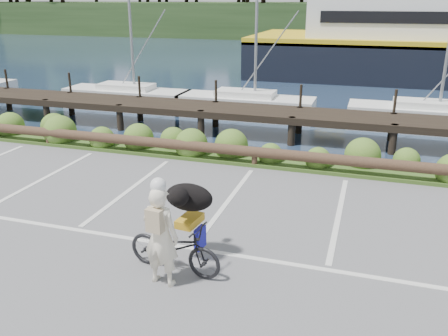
{
  "coord_description": "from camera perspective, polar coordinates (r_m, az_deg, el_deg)",
  "views": [
    {
      "loc": [
        3.05,
        -7.98,
        4.58
      ],
      "look_at": [
        0.12,
        1.3,
        1.1
      ],
      "focal_mm": 38.0,
      "sensor_mm": 36.0,
      "label": 1
    }
  ],
  "objects": [
    {
      "name": "ground",
      "position": [
        9.69,
        -3.02,
        -8.54
      ],
      "size": [
        72.0,
        72.0,
        0.0
      ],
      "primitive_type": "plane",
      "color": "#5A5A5C"
    },
    {
      "name": "harbor_backdrop",
      "position": [
        86.56,
        16.37,
        15.88
      ],
      "size": [
        170.0,
        160.0,
        30.0
      ],
      "color": "#1B2A41",
      "rests_on": "ground"
    },
    {
      "name": "log_rail",
      "position": [
        13.73,
        3.67,
        0.15
      ],
      "size": [
        32.0,
        0.3,
        0.6
      ],
      "primitive_type": null,
      "color": "#443021",
      "rests_on": "ground"
    },
    {
      "name": "cyclist",
      "position": [
        7.96,
        -7.62,
        -8.14
      ],
      "size": [
        0.69,
        0.5,
        1.77
      ],
      "primitive_type": "imported",
      "rotation": [
        0.0,
        0.0,
        3.02
      ],
      "color": "white",
      "rests_on": "ground"
    },
    {
      "name": "dog",
      "position": [
        8.6,
        -4.23,
        -3.53
      ],
      "size": [
        0.55,
        0.94,
        0.52
      ],
      "primitive_type": "ellipsoid",
      "rotation": [
        0.0,
        0.0,
        1.45
      ],
      "color": "black",
      "rests_on": "bicycle"
    },
    {
      "name": "bicycle",
      "position": [
        8.47,
        -5.99,
        -9.45
      ],
      "size": [
        1.85,
        0.84,
        0.94
      ],
      "primitive_type": "imported",
      "rotation": [
        0.0,
        0.0,
        1.45
      ],
      "color": "black",
      "rests_on": "ground"
    },
    {
      "name": "vegetation_strip",
      "position": [
        14.36,
        4.35,
        1.23
      ],
      "size": [
        34.0,
        1.6,
        0.1
      ],
      "primitive_type": "cube",
      "color": "#3D5B21",
      "rests_on": "ground"
    }
  ]
}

